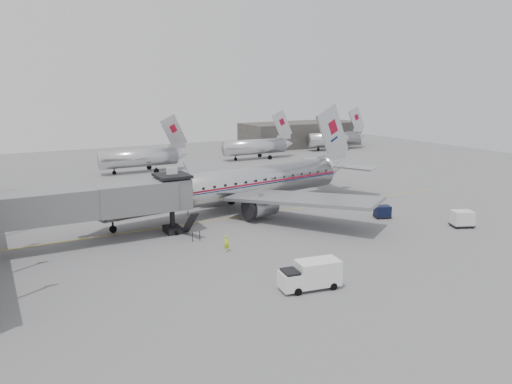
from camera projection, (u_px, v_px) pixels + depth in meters
ground at (264, 229)px, 55.36m from camera, size 160.00×160.00×0.00m
hangar at (300, 134)px, 127.24m from camera, size 30.00×12.00×6.00m
apron_line at (261, 214)px, 61.90m from camera, size 60.00×0.15×0.01m
jet_bridge at (101, 203)px, 49.75m from camera, size 21.00×6.20×7.10m
distant_aircraft_near at (140, 157)px, 89.85m from camera, size 16.39×3.20×10.26m
distant_aircraft_mid at (255, 146)px, 105.53m from camera, size 16.39×3.20×10.26m
distant_aircraft_far at (334, 138)px, 120.26m from camera, size 16.39×3.20×10.26m
airliner at (235, 185)px, 62.94m from camera, size 41.07×37.80×13.04m
service_van at (311, 274)px, 39.12m from camera, size 5.06×2.59×2.27m
baggage_cart_navy at (382, 211)px, 59.79m from camera, size 2.27×2.00×1.48m
baggage_cart_white at (462, 218)px, 56.03m from camera, size 2.85×2.56×1.84m
ramp_worker at (227, 244)px, 47.80m from camera, size 0.59×0.40×1.60m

